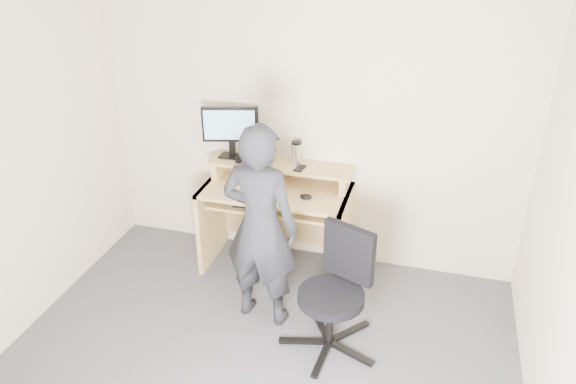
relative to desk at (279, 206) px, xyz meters
The scene contains 12 objects.
back_wall 0.76m from the desk, 47.89° to the left, with size 3.50×0.02×2.50m, color beige.
desk is the anchor object (origin of this frame).
monitor 0.77m from the desk, 168.48° to the left, with size 0.45×0.15×0.44m.
external_drive 0.49m from the desk, 144.98° to the left, with size 0.07×0.13×0.20m, color black.
travel_mug 0.48m from the desk, 37.12° to the left, with size 0.08×0.08×0.18m, color silver.
smartphone 0.41m from the desk, ahead, with size 0.07×0.13×0.01m, color black.
charger 0.51m from the desk, behind, with size 0.04×0.04×0.04m, color black.
headphones 0.46m from the desk, 150.05° to the left, with size 0.16×0.16×0.02m, color silver.
keyboard 0.22m from the desk, 117.10° to the right, with size 0.46×0.18×0.03m, color black.
mouse 0.40m from the desk, 32.79° to the right, with size 0.10×0.06×0.04m, color black.
office_chair 1.10m from the desk, 52.19° to the right, with size 0.69×0.67×0.87m.
person 0.76m from the desk, 83.48° to the right, with size 0.57×0.37×1.55m, color black.
Camera 1 is at (0.99, -2.42, 2.80)m, focal length 35.00 mm.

